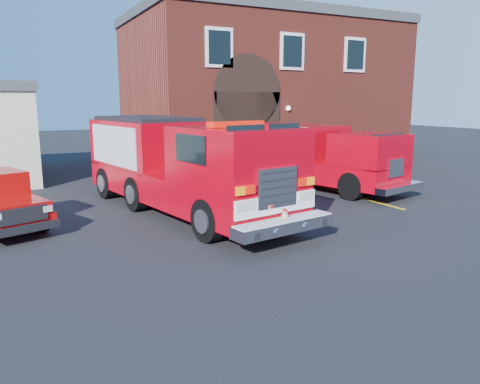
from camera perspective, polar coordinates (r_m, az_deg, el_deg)
name	(u,v)px	position (r m, az deg, el deg)	size (l,w,h in m)	color
ground	(221,230)	(13.22, -2.33, -4.64)	(100.00, 100.00, 0.00)	black
parking_stripe_near	(373,201)	(17.57, 15.96, -1.09)	(0.12, 3.00, 0.01)	yellow
parking_stripe_mid	(323,188)	(19.84, 10.13, 0.52)	(0.12, 3.00, 0.01)	yellow
parking_stripe_far	(285,177)	(22.28, 5.54, 1.79)	(0.12, 3.00, 0.01)	yellow
fire_station	(260,89)	(29.28, 2.51, 12.38)	(15.20, 10.20, 8.45)	maroon
fire_engine	(181,164)	(15.18, -7.20, 3.41)	(4.46, 10.21, 3.04)	black
secondary_truck	(314,154)	(19.82, 9.03, 4.61)	(4.26, 8.23, 2.56)	black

